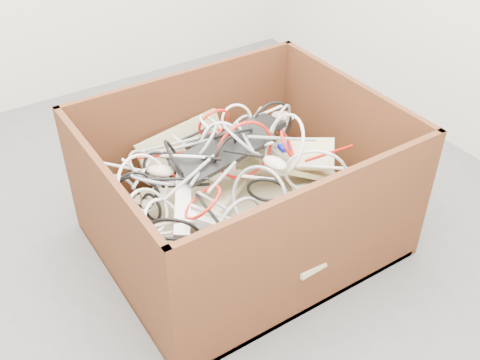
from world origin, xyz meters
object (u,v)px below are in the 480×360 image
cardboard_box (240,212)px  power_strip_right (217,225)px  power_strip_left (183,202)px  vga_plug (285,148)px

cardboard_box → power_strip_right: cardboard_box is taller
power_strip_left → power_strip_right: 0.15m
cardboard_box → power_strip_left: bearing=-171.0°
power_strip_left → power_strip_right: (0.06, -0.13, -0.04)m
power_strip_right → vga_plug: 0.50m
power_strip_left → vga_plug: (0.51, 0.08, -0.00)m
power_strip_left → power_strip_right: power_strip_left is taller
cardboard_box → power_strip_left: cardboard_box is taller
cardboard_box → vga_plug: size_ratio=24.41×
power_strip_right → vga_plug: bearing=72.9°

